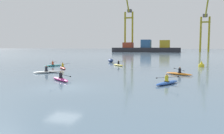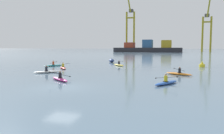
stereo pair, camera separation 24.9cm
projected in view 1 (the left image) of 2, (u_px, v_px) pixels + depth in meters
ground_plane at (63, 87)px, 18.02m from camera, size 800.00×800.00×0.00m
container_barge at (147, 48)px, 142.31m from camera, size 42.08×10.44×7.77m
gantry_crane_west at (129, 25)px, 154.70m from camera, size 6.38×15.31×38.60m
gantry_crane_west_mid at (205, 27)px, 144.39m from camera, size 6.23×19.11×34.84m
capsized_dinghy at (111, 60)px, 48.01m from camera, size 1.92×2.82×0.76m
channel_buoy at (201, 65)px, 36.32m from camera, size 0.90×0.90×1.00m
kayak_white at (47, 72)px, 27.89m from camera, size 2.86×2.79×0.95m
kayak_yellow at (118, 65)px, 38.68m from camera, size 2.71×2.94×0.95m
kayak_red at (63, 68)px, 33.46m from camera, size 2.57×3.05×0.95m
kayak_blue at (167, 82)px, 19.42m from camera, size 2.15×3.28×0.95m
kayak_teal at (53, 65)px, 37.77m from camera, size 2.30×3.21×0.95m
kayak_orange at (179, 73)px, 26.00m from camera, size 3.20×2.32×0.95m
kayak_magenta at (60, 79)px, 21.58m from camera, size 3.03×2.59×0.98m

